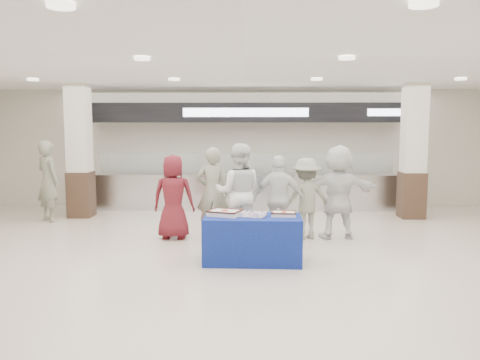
{
  "coord_description": "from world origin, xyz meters",
  "views": [
    {
      "loc": [
        0.06,
        -7.0,
        2.16
      ],
      "look_at": [
        -0.09,
        1.6,
        1.2
      ],
      "focal_mm": 35.0,
      "sensor_mm": 36.0,
      "label": 1
    }
  ],
  "objects_px": {
    "display_table": "(253,239)",
    "civilian_white": "(338,192)",
    "cupcake_tray": "(251,214)",
    "chef_tall": "(239,193)",
    "sheet_cake_right": "(284,213)",
    "sheet_cake_left": "(225,212)",
    "civilian_maroon": "(173,197)",
    "soldier_a": "(213,192)",
    "chef_short": "(279,199)",
    "soldier_b": "(306,198)",
    "soldier_bg": "(48,181)"
  },
  "relations": [
    {
      "from": "chef_tall",
      "to": "chef_short",
      "type": "height_order",
      "value": "chef_tall"
    },
    {
      "from": "display_table",
      "to": "civilian_white",
      "type": "relative_size",
      "value": 0.85
    },
    {
      "from": "chef_short",
      "to": "civilian_white",
      "type": "bearing_deg",
      "value": -160.92
    },
    {
      "from": "civilian_maroon",
      "to": "soldier_bg",
      "type": "bearing_deg",
      "value": -26.05
    },
    {
      "from": "sheet_cake_left",
      "to": "sheet_cake_right",
      "type": "relative_size",
      "value": 1.42
    },
    {
      "from": "sheet_cake_right",
      "to": "cupcake_tray",
      "type": "relative_size",
      "value": 0.81
    },
    {
      "from": "sheet_cake_left",
      "to": "soldier_a",
      "type": "bearing_deg",
      "value": 100.9
    },
    {
      "from": "sheet_cake_left",
      "to": "soldier_b",
      "type": "distance_m",
      "value": 2.19
    },
    {
      "from": "sheet_cake_right",
      "to": "sheet_cake_left",
      "type": "bearing_deg",
      "value": 178.59
    },
    {
      "from": "display_table",
      "to": "cupcake_tray",
      "type": "height_order",
      "value": "cupcake_tray"
    },
    {
      "from": "display_table",
      "to": "soldier_bg",
      "type": "distance_m",
      "value": 5.74
    },
    {
      "from": "cupcake_tray",
      "to": "chef_tall",
      "type": "bearing_deg",
      "value": 98.9
    },
    {
      "from": "soldier_a",
      "to": "civilian_maroon",
      "type": "bearing_deg",
      "value": 10.82
    },
    {
      "from": "sheet_cake_left",
      "to": "civilian_maroon",
      "type": "height_order",
      "value": "civilian_maroon"
    },
    {
      "from": "sheet_cake_right",
      "to": "civilian_white",
      "type": "height_order",
      "value": "civilian_white"
    },
    {
      "from": "sheet_cake_left",
      "to": "display_table",
      "type": "bearing_deg",
      "value": -6.9
    },
    {
      "from": "soldier_b",
      "to": "soldier_bg",
      "type": "relative_size",
      "value": 0.84
    },
    {
      "from": "sheet_cake_left",
      "to": "civilian_white",
      "type": "height_order",
      "value": "civilian_white"
    },
    {
      "from": "sheet_cake_right",
      "to": "chef_short",
      "type": "xyz_separation_m",
      "value": [
        0.02,
        1.39,
        0.03
      ]
    },
    {
      "from": "sheet_cake_left",
      "to": "sheet_cake_right",
      "type": "bearing_deg",
      "value": -1.41
    },
    {
      "from": "soldier_b",
      "to": "civilian_maroon",
      "type": "bearing_deg",
      "value": -15.12
    },
    {
      "from": "cupcake_tray",
      "to": "sheet_cake_right",
      "type": "bearing_deg",
      "value": 5.1
    },
    {
      "from": "cupcake_tray",
      "to": "chef_short",
      "type": "height_order",
      "value": "chef_short"
    },
    {
      "from": "display_table",
      "to": "chef_short",
      "type": "height_order",
      "value": "chef_short"
    },
    {
      "from": "display_table",
      "to": "soldier_b",
      "type": "height_order",
      "value": "soldier_b"
    },
    {
      "from": "display_table",
      "to": "soldier_a",
      "type": "distance_m",
      "value": 1.96
    },
    {
      "from": "soldier_a",
      "to": "chef_short",
      "type": "xyz_separation_m",
      "value": [
        1.29,
        -0.3,
        -0.07
      ]
    },
    {
      "from": "civilian_maroon",
      "to": "soldier_a",
      "type": "distance_m",
      "value": 0.77
    },
    {
      "from": "chef_tall",
      "to": "chef_short",
      "type": "relative_size",
      "value": 1.14
    },
    {
      "from": "sheet_cake_right",
      "to": "chef_tall",
      "type": "bearing_deg",
      "value": 118.74
    },
    {
      "from": "cupcake_tray",
      "to": "soldier_b",
      "type": "distance_m",
      "value": 1.99
    },
    {
      "from": "soldier_a",
      "to": "soldier_bg",
      "type": "relative_size",
      "value": 0.95
    },
    {
      "from": "sheet_cake_right",
      "to": "chef_tall",
      "type": "height_order",
      "value": "chef_tall"
    },
    {
      "from": "sheet_cake_left",
      "to": "civilian_white",
      "type": "relative_size",
      "value": 0.32
    },
    {
      "from": "cupcake_tray",
      "to": "civilian_maroon",
      "type": "distance_m",
      "value": 2.19
    },
    {
      "from": "soldier_a",
      "to": "civilian_white",
      "type": "relative_size",
      "value": 0.98
    },
    {
      "from": "cupcake_tray",
      "to": "display_table",
      "type": "bearing_deg",
      "value": 30.01
    },
    {
      "from": "sheet_cake_right",
      "to": "chef_short",
      "type": "relative_size",
      "value": 0.25
    },
    {
      "from": "soldier_bg",
      "to": "sheet_cake_right",
      "type": "bearing_deg",
      "value": -173.94
    },
    {
      "from": "sheet_cake_left",
      "to": "sheet_cake_right",
      "type": "xyz_separation_m",
      "value": [
        0.95,
        -0.02,
        -0.01
      ]
    },
    {
      "from": "soldier_a",
      "to": "chef_tall",
      "type": "relative_size",
      "value": 0.96
    },
    {
      "from": "display_table",
      "to": "civilian_maroon",
      "type": "height_order",
      "value": "civilian_maroon"
    },
    {
      "from": "chef_short",
      "to": "civilian_maroon",
      "type": "bearing_deg",
      "value": 2.01
    },
    {
      "from": "cupcake_tray",
      "to": "soldier_b",
      "type": "height_order",
      "value": "soldier_b"
    },
    {
      "from": "civilian_white",
      "to": "sheet_cake_left",
      "type": "bearing_deg",
      "value": 32.44
    },
    {
      "from": "cupcake_tray",
      "to": "civilian_maroon",
      "type": "bearing_deg",
      "value": 132.98
    },
    {
      "from": "display_table",
      "to": "sheet_cake_right",
      "type": "bearing_deg",
      "value": 5.44
    },
    {
      "from": "civilian_maroon",
      "to": "soldier_a",
      "type": "height_order",
      "value": "soldier_a"
    },
    {
      "from": "chef_tall",
      "to": "display_table",
      "type": "bearing_deg",
      "value": 102.68
    },
    {
      "from": "display_table",
      "to": "sheet_cake_right",
      "type": "height_order",
      "value": "sheet_cake_right"
    }
  ]
}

